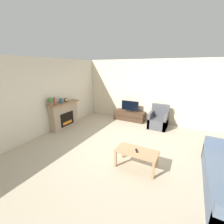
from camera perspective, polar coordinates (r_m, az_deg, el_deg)
The scene contains 13 objects.
ground_plane at distance 4.74m, azimuth 5.36°, elevation -13.47°, with size 24.00×24.00×0.00m, color tan.
wall_back at distance 6.76m, azimuth 14.68°, elevation 7.51°, with size 12.00×0.06×2.70m.
wall_left at distance 6.05m, azimuth -22.22°, elevation 5.75°, with size 0.06×12.00×2.70m.
fireplace at distance 6.34m, azimuth -17.79°, elevation -1.00°, with size 0.43×1.37×1.03m.
mantel_vase_left at distance 5.90m, azimuth -21.07°, elevation 3.89°, with size 0.10×0.10×0.30m.
mantel_vase_centre_left at distance 6.11m, azimuth -18.86°, elevation 4.06°, with size 0.13×0.13×0.21m.
mantel_clock at distance 6.28m, azimuth -17.27°, elevation 4.37°, with size 0.08×0.11×0.15m.
potted_plant at distance 5.79m, azimuth -22.36°, elevation 3.80°, with size 0.20×0.20×0.31m.
tv_stand at distance 6.98m, azimuth 6.70°, elevation -1.34°, with size 1.39×0.48×0.44m.
tv at distance 6.85m, azimuth 6.82°, elevation 2.13°, with size 0.80×0.18×0.47m.
armchair at distance 6.38m, azimuth 17.20°, elevation -3.05°, with size 0.70×0.76×0.92m.
coffee_table at distance 3.80m, azimuth 9.37°, elevation -15.22°, with size 1.01×0.51×0.45m.
remote at distance 3.76m, azimuth 9.35°, elevation -14.30°, with size 0.11×0.15×0.02m.
Camera 1 is at (1.53, -3.80, 2.40)m, focal length 24.00 mm.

